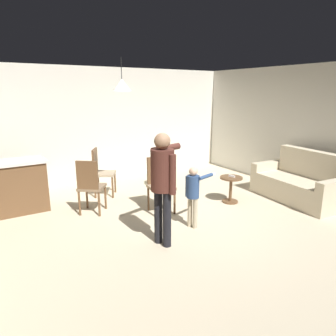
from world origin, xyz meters
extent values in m
plane|color=beige|center=(0.00, 0.00, 0.00)|extent=(7.68, 7.68, 0.00)
cube|color=silver|center=(0.00, 3.20, 1.35)|extent=(6.40, 0.10, 2.70)
cube|color=silver|center=(3.20, 0.00, 1.35)|extent=(0.10, 6.40, 2.70)
cube|color=beige|center=(2.50, -0.32, 0.23)|extent=(0.98, 1.51, 0.45)
cube|color=beige|center=(2.83, -0.35, 0.73)|extent=(0.33, 1.45, 0.55)
cube|color=beige|center=(2.43, -1.13, 0.32)|extent=(0.86, 0.26, 0.63)
cube|color=beige|center=(2.58, 0.49, 0.32)|extent=(0.86, 0.26, 0.63)
cylinder|color=brown|center=(2.90, 0.45, 0.03)|extent=(0.05, 0.05, 0.06)
cylinder|color=brown|center=(2.11, -1.09, 0.03)|extent=(0.05, 0.05, 0.06)
cylinder|color=brown|center=(2.25, 0.51, 0.03)|extent=(0.05, 0.05, 0.06)
cube|color=brown|center=(-2.45, 2.00, 0.45)|extent=(1.20, 0.60, 0.91)
cube|color=beige|center=(-2.45, 2.00, 0.93)|extent=(1.26, 0.66, 0.04)
cylinder|color=brown|center=(1.28, 0.29, 0.51)|extent=(0.44, 0.44, 0.03)
cylinder|color=brown|center=(1.28, 0.29, 0.24)|extent=(0.06, 0.06, 0.49)
cylinder|color=brown|center=(1.28, 0.29, 0.01)|extent=(0.31, 0.31, 0.03)
cylinder|color=black|center=(-0.77, -0.40, 0.41)|extent=(0.12, 0.12, 0.82)
cylinder|color=black|center=(-0.73, -0.56, 0.41)|extent=(0.12, 0.12, 0.82)
cylinder|color=#4C261E|center=(-0.75, -0.48, 1.11)|extent=(0.32, 0.32, 0.58)
sphere|color=#9E7556|center=(-0.75, -0.48, 1.50)|extent=(0.22, 0.22, 0.22)
cylinder|color=#4C261E|center=(-0.54, -0.23, 1.35)|extent=(0.55, 0.24, 0.10)
cube|color=white|center=(-0.25, -0.15, 1.35)|extent=(0.13, 0.07, 0.04)
cylinder|color=#4C261E|center=(-0.70, -0.66, 1.08)|extent=(0.10, 0.10, 0.54)
cylinder|color=tan|center=(-0.06, -0.19, 0.25)|extent=(0.07, 0.07, 0.51)
cylinder|color=tan|center=(-0.03, -0.30, 0.25)|extent=(0.07, 0.07, 0.51)
cylinder|color=navy|center=(-0.05, -0.24, 0.69)|extent=(0.20, 0.20, 0.36)
sphere|color=#D8AD8C|center=(-0.05, -0.24, 0.94)|extent=(0.14, 0.14, 0.14)
cylinder|color=navy|center=(-0.08, -0.13, 0.67)|extent=(0.06, 0.06, 0.34)
cylinder|color=navy|center=(0.15, -0.31, 0.84)|extent=(0.34, 0.15, 0.06)
cube|color=white|center=(0.34, -0.25, 0.84)|extent=(0.13, 0.07, 0.04)
cylinder|color=brown|center=(-0.73, 2.26, 0.23)|extent=(0.04, 0.04, 0.45)
cylinder|color=brown|center=(-0.91, 1.95, 0.23)|extent=(0.04, 0.04, 0.45)
cylinder|color=brown|center=(-0.42, 2.08, 0.23)|extent=(0.04, 0.04, 0.45)
cylinder|color=brown|center=(-0.60, 1.77, 0.23)|extent=(0.04, 0.04, 0.45)
cube|color=tan|center=(-0.66, 2.02, 0.47)|extent=(0.58, 0.58, 0.05)
cube|color=brown|center=(-0.83, 2.11, 0.75)|extent=(0.23, 0.35, 0.50)
cylinder|color=brown|center=(0.06, 0.73, 0.23)|extent=(0.04, 0.04, 0.45)
cylinder|color=brown|center=(-0.30, 0.77, 0.23)|extent=(0.04, 0.04, 0.45)
cylinder|color=brown|center=(0.01, 0.38, 0.23)|extent=(0.04, 0.04, 0.45)
cylinder|color=brown|center=(-0.34, 0.42, 0.23)|extent=(0.04, 0.04, 0.45)
cube|color=#997F60|center=(-0.14, 0.58, 0.47)|extent=(0.46, 0.46, 0.05)
cube|color=brown|center=(-0.12, 0.76, 0.75)|extent=(0.38, 0.08, 0.50)
cylinder|color=brown|center=(-1.45, 1.21, 0.23)|extent=(0.04, 0.04, 0.45)
cylinder|color=brown|center=(-1.17, 0.99, 0.23)|extent=(0.04, 0.04, 0.45)
cylinder|color=brown|center=(-1.23, 1.49, 0.23)|extent=(0.04, 0.04, 0.45)
cylinder|color=brown|center=(-0.94, 1.27, 0.23)|extent=(0.04, 0.04, 0.45)
cube|color=#7F664C|center=(-1.20, 1.24, 0.47)|extent=(0.59, 0.59, 0.05)
cube|color=brown|center=(-1.32, 1.09, 0.75)|extent=(0.32, 0.27, 0.50)
cylinder|color=brown|center=(0.63, 1.91, 0.10)|extent=(0.26, 0.26, 0.20)
sphere|color=#2D6B33|center=(0.63, 1.91, 0.36)|extent=(0.44, 0.44, 0.44)
sphere|color=#2D6B33|center=(0.63, 1.91, 0.51)|extent=(0.33, 0.33, 0.33)
cube|color=white|center=(1.29, 0.29, 0.54)|extent=(0.07, 0.13, 0.04)
cone|color=silver|center=(-0.66, 0.98, 2.25)|extent=(0.32, 0.32, 0.20)
cylinder|color=black|center=(-0.66, 0.98, 2.52)|extent=(0.01, 0.01, 0.36)
camera|label=1|loc=(-2.85, -3.99, 2.16)|focal=33.12mm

